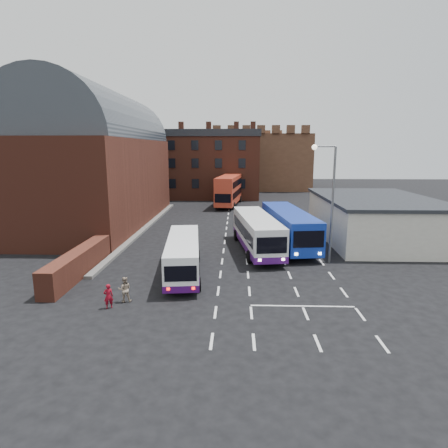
{
  "coord_description": "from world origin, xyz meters",
  "views": [
    {
      "loc": [
        1.14,
        -23.45,
        8.98
      ],
      "look_at": [
        0.0,
        10.0,
        2.2
      ],
      "focal_mm": 30.0,
      "sensor_mm": 36.0,
      "label": 1
    }
  ],
  "objects_px": {
    "bus_blue": "(289,225)",
    "pedestrian_beige": "(125,289)",
    "bus_white_outbound": "(183,253)",
    "street_lamp": "(329,193)",
    "bus_red_double": "(229,190)",
    "pedestrian_red": "(108,296)",
    "bus_white_inbound": "(257,230)"
  },
  "relations": [
    {
      "from": "bus_blue",
      "to": "bus_white_inbound",
      "type": "bearing_deg",
      "value": 24.39
    },
    {
      "from": "bus_blue",
      "to": "pedestrian_beige",
      "type": "bearing_deg",
      "value": 42.84
    },
    {
      "from": "street_lamp",
      "to": "bus_blue",
      "type": "bearing_deg",
      "value": 113.61
    },
    {
      "from": "street_lamp",
      "to": "pedestrian_beige",
      "type": "bearing_deg",
      "value": -148.87
    },
    {
      "from": "bus_white_inbound",
      "to": "bus_blue",
      "type": "relative_size",
      "value": 0.94
    },
    {
      "from": "street_lamp",
      "to": "pedestrian_red",
      "type": "xyz_separation_m",
      "value": [
        -14.4,
        -9.27,
        -4.87
      ]
    },
    {
      "from": "bus_blue",
      "to": "bus_red_double",
      "type": "relative_size",
      "value": 1.03
    },
    {
      "from": "bus_white_outbound",
      "to": "street_lamp",
      "type": "xyz_separation_m",
      "value": [
        10.97,
        3.17,
        4.04
      ]
    },
    {
      "from": "pedestrian_red",
      "to": "bus_white_outbound",
      "type": "bearing_deg",
      "value": -146.65
    },
    {
      "from": "pedestrian_red",
      "to": "pedestrian_beige",
      "type": "height_order",
      "value": "pedestrian_beige"
    },
    {
      "from": "bus_white_inbound",
      "to": "street_lamp",
      "type": "xyz_separation_m",
      "value": [
        5.33,
        -3.36,
        3.75
      ]
    },
    {
      "from": "bus_white_outbound",
      "to": "pedestrian_red",
      "type": "bearing_deg",
      "value": -125.61
    },
    {
      "from": "bus_red_double",
      "to": "street_lamp",
      "type": "relative_size",
      "value": 1.3
    },
    {
      "from": "bus_white_inbound",
      "to": "bus_blue",
      "type": "height_order",
      "value": "bus_blue"
    },
    {
      "from": "bus_blue",
      "to": "pedestrian_beige",
      "type": "relative_size",
      "value": 8.01
    },
    {
      "from": "bus_red_double",
      "to": "bus_white_outbound",
      "type": "bearing_deg",
      "value": 92.87
    },
    {
      "from": "bus_red_double",
      "to": "pedestrian_red",
      "type": "height_order",
      "value": "bus_red_double"
    },
    {
      "from": "pedestrian_red",
      "to": "pedestrian_beige",
      "type": "xyz_separation_m",
      "value": [
        0.65,
        0.96,
        0.05
      ]
    },
    {
      "from": "bus_white_outbound",
      "to": "street_lamp",
      "type": "distance_m",
      "value": 12.12
    },
    {
      "from": "street_lamp",
      "to": "bus_red_double",
      "type": "bearing_deg",
      "value": 105.54
    },
    {
      "from": "bus_white_outbound",
      "to": "pedestrian_beige",
      "type": "distance_m",
      "value": 5.89
    },
    {
      "from": "bus_white_outbound",
      "to": "bus_blue",
      "type": "xyz_separation_m",
      "value": [
        8.7,
        8.39,
        0.4
      ]
    },
    {
      "from": "street_lamp",
      "to": "pedestrian_red",
      "type": "bearing_deg",
      "value": -147.23
    },
    {
      "from": "pedestrian_red",
      "to": "bus_red_double",
      "type": "bearing_deg",
      "value": -126.0
    },
    {
      "from": "street_lamp",
      "to": "pedestrian_beige",
      "type": "height_order",
      "value": "street_lamp"
    },
    {
      "from": "bus_blue",
      "to": "bus_red_double",
      "type": "height_order",
      "value": "bus_red_double"
    },
    {
      "from": "bus_white_outbound",
      "to": "bus_red_double",
      "type": "relative_size",
      "value": 0.82
    },
    {
      "from": "bus_white_inbound",
      "to": "pedestrian_red",
      "type": "relative_size",
      "value": 8.07
    },
    {
      "from": "bus_white_inbound",
      "to": "bus_blue",
      "type": "distance_m",
      "value": 3.58
    },
    {
      "from": "bus_red_double",
      "to": "street_lamp",
      "type": "bearing_deg",
      "value": 112.87
    },
    {
      "from": "bus_blue",
      "to": "bus_red_double",
      "type": "distance_m",
      "value": 25.66
    },
    {
      "from": "bus_white_outbound",
      "to": "bus_red_double",
      "type": "xyz_separation_m",
      "value": [
        2.6,
        33.31,
        0.96
      ]
    }
  ]
}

